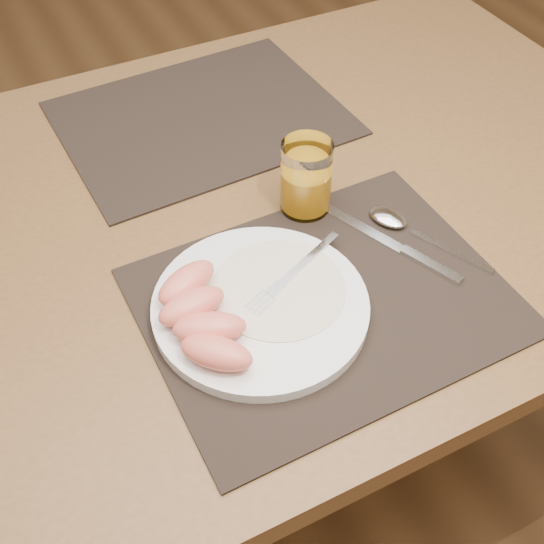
{
  "coord_description": "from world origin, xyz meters",
  "views": [
    {
      "loc": [
        -0.29,
        -0.69,
        1.41
      ],
      "look_at": [
        -0.03,
        -0.16,
        0.77
      ],
      "focal_mm": 45.0,
      "sensor_mm": 36.0,
      "label": 1
    }
  ],
  "objects_px": {
    "fork": "(288,278)",
    "spoon": "(397,222)",
    "table": "(243,243)",
    "placemat_far": "(201,118)",
    "juice_glass": "(306,180)",
    "knife": "(402,249)",
    "placemat_near": "(325,300)",
    "plate": "(260,306)"
  },
  "relations": [
    {
      "from": "spoon",
      "to": "juice_glass",
      "type": "bearing_deg",
      "value": 136.21
    },
    {
      "from": "spoon",
      "to": "juice_glass",
      "type": "xyz_separation_m",
      "value": [
        -0.1,
        0.09,
        0.04
      ]
    },
    {
      "from": "placemat_near",
      "to": "plate",
      "type": "distance_m",
      "value": 0.08
    },
    {
      "from": "placemat_near",
      "to": "juice_glass",
      "type": "distance_m",
      "value": 0.18
    },
    {
      "from": "placemat_near",
      "to": "fork",
      "type": "distance_m",
      "value": 0.06
    },
    {
      "from": "plate",
      "to": "fork",
      "type": "relative_size",
      "value": 1.62
    },
    {
      "from": "spoon",
      "to": "knife",
      "type": "bearing_deg",
      "value": -115.41
    },
    {
      "from": "fork",
      "to": "knife",
      "type": "xyz_separation_m",
      "value": [
        0.17,
        -0.01,
        -0.02
      ]
    },
    {
      "from": "spoon",
      "to": "placemat_near",
      "type": "bearing_deg",
      "value": -154.7
    },
    {
      "from": "placemat_far",
      "to": "plate",
      "type": "relative_size",
      "value": 1.67
    },
    {
      "from": "placemat_far",
      "to": "knife",
      "type": "distance_m",
      "value": 0.43
    },
    {
      "from": "table",
      "to": "juice_glass",
      "type": "bearing_deg",
      "value": -34.37
    },
    {
      "from": "placemat_near",
      "to": "spoon",
      "type": "height_order",
      "value": "spoon"
    },
    {
      "from": "knife",
      "to": "placemat_far",
      "type": "bearing_deg",
      "value": 106.67
    },
    {
      "from": "table",
      "to": "placemat_far",
      "type": "relative_size",
      "value": 3.11
    },
    {
      "from": "table",
      "to": "spoon",
      "type": "relative_size",
      "value": 7.68
    },
    {
      "from": "table",
      "to": "placemat_far",
      "type": "height_order",
      "value": "placemat_far"
    },
    {
      "from": "plate",
      "to": "juice_glass",
      "type": "height_order",
      "value": "juice_glass"
    },
    {
      "from": "table",
      "to": "knife",
      "type": "xyz_separation_m",
      "value": [
        0.15,
        -0.19,
        0.09
      ]
    },
    {
      "from": "placemat_near",
      "to": "juice_glass",
      "type": "relative_size",
      "value": 4.16
    },
    {
      "from": "plate",
      "to": "juice_glass",
      "type": "xyz_separation_m",
      "value": [
        0.14,
        0.15,
        0.04
      ]
    },
    {
      "from": "plate",
      "to": "juice_glass",
      "type": "bearing_deg",
      "value": 45.84
    },
    {
      "from": "placemat_far",
      "to": "knife",
      "type": "height_order",
      "value": "knife"
    },
    {
      "from": "placemat_far",
      "to": "spoon",
      "type": "xyz_separation_m",
      "value": [
        0.14,
        -0.37,
        0.01
      ]
    },
    {
      "from": "spoon",
      "to": "juice_glass",
      "type": "height_order",
      "value": "juice_glass"
    },
    {
      "from": "fork",
      "to": "knife",
      "type": "height_order",
      "value": "fork"
    },
    {
      "from": "spoon",
      "to": "table",
      "type": "bearing_deg",
      "value": 140.09
    },
    {
      "from": "table",
      "to": "spoon",
      "type": "height_order",
      "value": "spoon"
    },
    {
      "from": "plate",
      "to": "knife",
      "type": "xyz_separation_m",
      "value": [
        0.22,
        0.01,
        -0.01
      ]
    },
    {
      "from": "table",
      "to": "knife",
      "type": "height_order",
      "value": "knife"
    },
    {
      "from": "knife",
      "to": "table",
      "type": "bearing_deg",
      "value": 128.6
    },
    {
      "from": "table",
      "to": "knife",
      "type": "relative_size",
      "value": 6.69
    },
    {
      "from": "knife",
      "to": "spoon",
      "type": "xyz_separation_m",
      "value": [
        0.02,
        0.05,
        0.0
      ]
    },
    {
      "from": "placemat_near",
      "to": "spoon",
      "type": "bearing_deg",
      "value": 25.3
    },
    {
      "from": "placemat_far",
      "to": "juice_glass",
      "type": "bearing_deg",
      "value": -80.05
    },
    {
      "from": "placemat_near",
      "to": "table",
      "type": "bearing_deg",
      "value": 94.35
    },
    {
      "from": "placemat_near",
      "to": "placemat_far",
      "type": "relative_size",
      "value": 1.0
    },
    {
      "from": "fork",
      "to": "spoon",
      "type": "bearing_deg",
      "value": 10.22
    },
    {
      "from": "fork",
      "to": "juice_glass",
      "type": "xyz_separation_m",
      "value": [
        0.09,
        0.13,
        0.03
      ]
    },
    {
      "from": "placemat_far",
      "to": "table",
      "type": "bearing_deg",
      "value": -97.63
    },
    {
      "from": "plate",
      "to": "spoon",
      "type": "distance_m",
      "value": 0.24
    },
    {
      "from": "fork",
      "to": "spoon",
      "type": "height_order",
      "value": "fork"
    }
  ]
}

